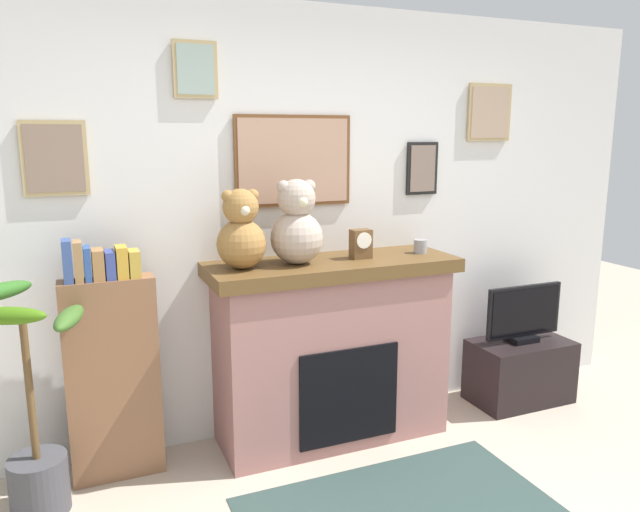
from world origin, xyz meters
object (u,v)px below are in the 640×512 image
object	(u,v)px
candle_jar	(420,246)
potted_plant	(35,437)
teddy_bear_tan	(297,226)
television	(524,315)
bookshelf	(112,370)
fireplace	(332,349)
tv_stand	(520,371)
mantel_clock	(361,244)
teddy_bear_grey	(241,233)

from	to	relation	value
candle_jar	potted_plant	bearing A→B (deg)	-176.43
teddy_bear_tan	television	bearing A→B (deg)	-1.14
bookshelf	fireplace	bearing A→B (deg)	-2.28
bookshelf	teddy_bear_tan	distance (m)	1.27
teddy_bear_tan	potted_plant	bearing A→B (deg)	-174.40
fireplace	tv_stand	size ratio (longest dim) A/B	2.17
candle_jar	mantel_clock	size ratio (longest dim) A/B	0.49
fireplace	bookshelf	size ratio (longest dim) A/B	1.12
television	potted_plant	bearing A→B (deg)	-178.02
television	fireplace	bearing A→B (deg)	177.94
fireplace	bookshelf	bearing A→B (deg)	177.72
teddy_bear_grey	potted_plant	bearing A→B (deg)	-172.76
tv_stand	teddy_bear_tan	size ratio (longest dim) A/B	1.42
fireplace	potted_plant	distance (m)	1.66
candle_jar	tv_stand	bearing A→B (deg)	-2.21
television	teddy_bear_tan	xyz separation A→B (m)	(-1.65, 0.03, 0.71)
television	mantel_clock	xyz separation A→B (m)	(-1.24, 0.03, 0.58)
candle_jar	mantel_clock	distance (m)	0.42
fireplace	teddy_bear_grey	size ratio (longest dim) A/B	3.38
tv_stand	candle_jar	xyz separation A→B (m)	(-0.83, 0.03, 0.94)
tv_stand	candle_jar	distance (m)	1.26
bookshelf	teddy_bear_grey	size ratio (longest dim) A/B	3.01
candle_jar	mantel_clock	xyz separation A→B (m)	(-0.42, -0.00, 0.05)
potted_plant	candle_jar	bearing A→B (deg)	3.57
mantel_clock	teddy_bear_tan	xyz separation A→B (m)	(-0.41, 0.00, 0.13)
teddy_bear_tan	tv_stand	bearing A→B (deg)	-1.09
candle_jar	television	bearing A→B (deg)	-2.31
tv_stand	mantel_clock	world-z (taller)	mantel_clock
fireplace	mantel_clock	size ratio (longest dim) A/B	8.58
teddy_bear_grey	teddy_bear_tan	size ratio (longest dim) A/B	0.91
potted_plant	television	bearing A→B (deg)	1.98
fireplace	mantel_clock	xyz separation A→B (m)	(0.18, -0.02, 0.64)
bookshelf	candle_jar	distance (m)	1.94
bookshelf	mantel_clock	distance (m)	1.56
tv_stand	teddy_bear_tan	distance (m)	1.99
potted_plant	tv_stand	world-z (taller)	potted_plant
potted_plant	television	xyz separation A→B (m)	(3.07, 0.11, 0.23)
potted_plant	teddy_bear_tan	world-z (taller)	teddy_bear_tan
mantel_clock	teddy_bear_tan	bearing A→B (deg)	179.89
bookshelf	teddy_bear_grey	bearing A→B (deg)	-5.51
potted_plant	tv_stand	xyz separation A→B (m)	(3.07, 0.11, -0.19)
teddy_bear_grey	mantel_clock	bearing A→B (deg)	-0.06
bookshelf	tv_stand	bearing A→B (deg)	-2.13
tv_stand	mantel_clock	size ratio (longest dim) A/B	3.96
candle_jar	teddy_bear_tan	xyz separation A→B (m)	(-0.82, -0.00, 0.18)
fireplace	bookshelf	world-z (taller)	bookshelf
tv_stand	potted_plant	bearing A→B (deg)	-177.99
bookshelf	candle_jar	xyz separation A→B (m)	(1.86, -0.07, 0.55)
fireplace	bookshelf	xyz separation A→B (m)	(-1.26, 0.05, 0.04)
bookshelf	potted_plant	size ratio (longest dim) A/B	1.15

